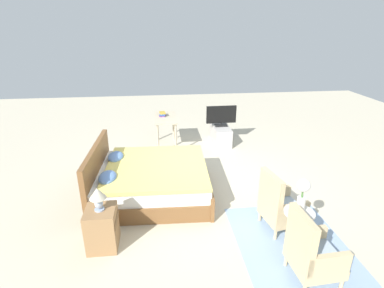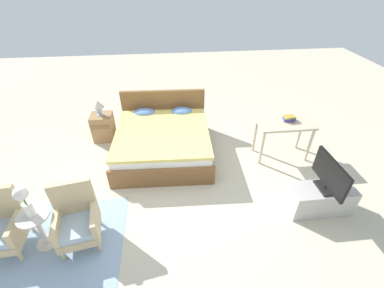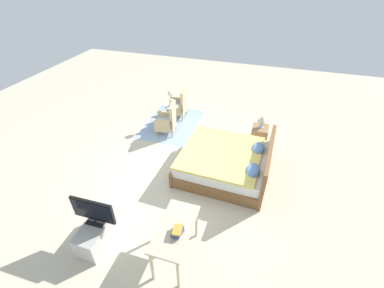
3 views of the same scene
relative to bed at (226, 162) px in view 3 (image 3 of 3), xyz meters
name	(u,v)px [view 3 (image 3 of 3)]	position (x,y,z in m)	size (l,w,h in m)	color
ground_plane	(179,169)	(0.22, -1.07, -0.30)	(16.00, 16.00, 0.00)	beige
floor_rug	(172,124)	(-1.67, -1.98, -0.29)	(2.10, 1.50, 0.01)	#8EA8C6
bed	(226,162)	(0.00, 0.00, 0.00)	(1.90, 2.04, 0.96)	brown
armchair_by_window_left	(179,105)	(-2.16, -1.92, 0.08)	(0.57, 0.57, 0.92)	#CCB284
armchair_by_window_right	(167,121)	(-1.18, -1.92, 0.08)	(0.63, 0.63, 0.92)	#CCB284
side_table	(172,113)	(-1.67, -1.97, 0.08)	(0.40, 0.40, 0.61)	beige
flower_vase	(171,97)	(-1.67, -1.97, 0.60)	(0.17, 0.17, 0.48)	silver
nightstand	(259,137)	(-1.29, 0.63, 0.00)	(0.44, 0.41, 0.59)	#997047
table_lamp	(262,120)	(-1.29, 0.63, 0.50)	(0.22, 0.22, 0.33)	#9EADC6
tv_stand	(100,230)	(2.40, -1.78, -0.07)	(0.96, 0.40, 0.45)	#B7B2AD
tv_flatscreen	(93,212)	(2.40, -1.78, 0.43)	(0.21, 0.77, 0.52)	black
vanity_desk	(175,232)	(2.31, -0.37, 0.35)	(1.04, 0.52, 0.77)	beige
book_stack	(177,231)	(2.40, -0.30, 0.52)	(0.22, 0.17, 0.10)	#66387A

